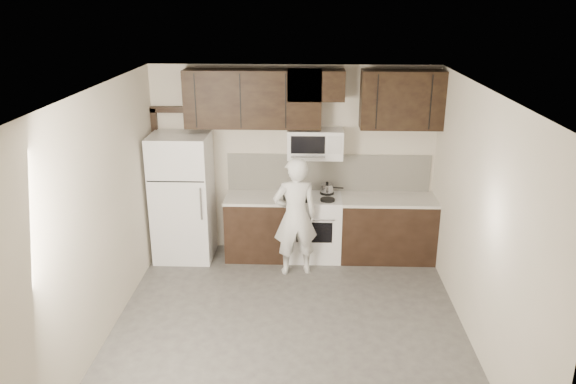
# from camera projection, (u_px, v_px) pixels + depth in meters

# --- Properties ---
(floor) EXTENTS (4.50, 4.50, 0.00)m
(floor) POSITION_uv_depth(u_px,v_px,m) (288.00, 330.00, 6.34)
(floor) COLOR #494644
(floor) RESTS_ON ground
(back_wall) EXTENTS (4.00, 0.00, 4.00)m
(back_wall) POSITION_uv_depth(u_px,v_px,m) (294.00, 160.00, 8.02)
(back_wall) COLOR beige
(back_wall) RESTS_ON ground
(ceiling) EXTENTS (4.50, 4.50, 0.00)m
(ceiling) POSITION_uv_depth(u_px,v_px,m) (288.00, 91.00, 5.45)
(ceiling) COLOR white
(ceiling) RESTS_ON back_wall
(counter_run) EXTENTS (2.95, 0.64, 0.91)m
(counter_run) POSITION_uv_depth(u_px,v_px,m) (335.00, 227.00, 8.00)
(counter_run) COLOR black
(counter_run) RESTS_ON floor
(stove) EXTENTS (0.76, 0.66, 0.94)m
(stove) POSITION_uv_depth(u_px,v_px,m) (314.00, 227.00, 8.01)
(stove) COLOR white
(stove) RESTS_ON floor
(backsplash) EXTENTS (2.90, 0.02, 0.54)m
(backsplash) POSITION_uv_depth(u_px,v_px,m) (328.00, 172.00, 8.04)
(backsplash) COLOR white
(backsplash) RESTS_ON counter_run
(upper_cabinets) EXTENTS (3.48, 0.35, 0.78)m
(upper_cabinets) POSITION_uv_depth(u_px,v_px,m) (309.00, 98.00, 7.54)
(upper_cabinets) COLOR black
(upper_cabinets) RESTS_ON back_wall
(microwave) EXTENTS (0.76, 0.42, 0.40)m
(microwave) POSITION_uv_depth(u_px,v_px,m) (315.00, 144.00, 7.72)
(microwave) COLOR white
(microwave) RESTS_ON upper_cabinets
(refrigerator) EXTENTS (0.80, 0.76, 1.80)m
(refrigerator) POSITION_uv_depth(u_px,v_px,m) (183.00, 197.00, 7.88)
(refrigerator) COLOR white
(refrigerator) RESTS_ON floor
(door_trim) EXTENTS (0.50, 0.08, 2.12)m
(door_trim) POSITION_uv_depth(u_px,v_px,m) (161.00, 167.00, 8.08)
(door_trim) COLOR black
(door_trim) RESTS_ON floor
(saucepan) EXTENTS (0.33, 0.19, 0.18)m
(saucepan) POSITION_uv_depth(u_px,v_px,m) (327.00, 189.00, 7.97)
(saucepan) COLOR silver
(saucepan) RESTS_ON stove
(baking_tray) EXTENTS (0.39, 0.31, 0.02)m
(baking_tray) POSITION_uv_depth(u_px,v_px,m) (297.00, 199.00, 7.75)
(baking_tray) COLOR black
(baking_tray) RESTS_ON counter_run
(pizza) EXTENTS (0.27, 0.27, 0.02)m
(pizza) POSITION_uv_depth(u_px,v_px,m) (297.00, 198.00, 7.75)
(pizza) COLOR #CAAF87
(pizza) RESTS_ON baking_tray
(person) EXTENTS (0.66, 0.50, 1.63)m
(person) POSITION_uv_depth(u_px,v_px,m) (295.00, 216.00, 7.42)
(person) COLOR white
(person) RESTS_ON floor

